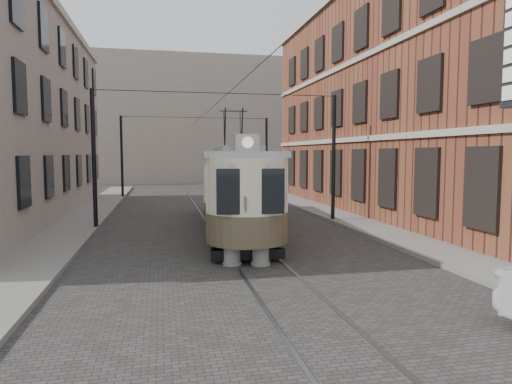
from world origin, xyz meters
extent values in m
plane|color=#3E3C3A|center=(0.00, 0.00, 0.00)|extent=(120.00, 120.00, 0.00)
cube|color=slate|center=(6.00, 0.00, 0.07)|extent=(2.00, 60.00, 0.15)
cube|color=slate|center=(-6.50, 0.00, 0.07)|extent=(2.00, 60.00, 0.15)
cube|color=brown|center=(11.00, 9.00, 6.00)|extent=(8.00, 26.00, 12.00)
cube|color=gray|center=(0.00, 40.00, 7.00)|extent=(28.00, 10.00, 14.00)
camera|label=1|loc=(-2.80, -14.28, 3.27)|focal=31.79mm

